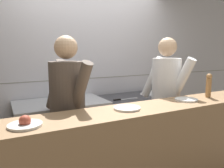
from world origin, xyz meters
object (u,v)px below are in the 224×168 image
at_px(stock_pot, 63,95).
at_px(plated_dish_dessert, 186,100).
at_px(mixing_bowl_steel, 149,91).
at_px(pepper_mill, 209,85).
at_px(plated_dish_appetiser, 127,108).
at_px(chef_head_cook, 68,112).
at_px(oven_range, 62,136).
at_px(chefs_knife, 123,99).
at_px(plated_dish_main, 25,124).
at_px(chef_sous, 165,99).

relative_size(stock_pot, plated_dish_dessert, 1.23).
distance_m(stock_pot, mixing_bowl_steel, 1.40).
distance_m(plated_dish_dessert, pepper_mill, 0.37).
xyz_separation_m(plated_dish_appetiser, pepper_mill, (1.09, 0.01, 0.13)).
distance_m(stock_pot, chef_head_cook, 0.68).
distance_m(stock_pot, pepper_mill, 1.77).
relative_size(pepper_mill, chef_head_cook, 0.16).
bearing_deg(oven_range, chefs_knife, -8.57).
bearing_deg(oven_range, plated_dish_dessert, -46.26).
xyz_separation_m(stock_pot, mixing_bowl_steel, (1.39, 0.02, -0.07)).
distance_m(plated_dish_appetiser, plated_dish_dessert, 0.74).
height_order(plated_dish_dessert, chef_head_cook, chef_head_cook).
bearing_deg(plated_dish_dessert, oven_range, 133.74).
xyz_separation_m(plated_dish_main, chef_sous, (1.72, 0.51, -0.10)).
distance_m(oven_range, mixing_bowl_steel, 1.51).
bearing_deg(chef_sous, stock_pot, 133.00).
bearing_deg(chef_sous, plated_dish_main, -179.27).
bearing_deg(plated_dish_main, pepper_mill, 2.10).
bearing_deg(pepper_mill, chefs_knife, 119.11).
bearing_deg(stock_pot, plated_dish_appetiser, -76.36).
bearing_deg(plated_dish_dessert, plated_dish_main, -177.71).
height_order(mixing_bowl_steel, chefs_knife, mixing_bowl_steel).
height_order(chefs_knife, pepper_mill, pepper_mill).
relative_size(plated_dish_dessert, chef_sous, 0.14).
distance_m(chefs_knife, pepper_mill, 1.15).
distance_m(chefs_knife, chef_sous, 0.62).
bearing_deg(oven_range, chef_sous, -29.57).
bearing_deg(mixing_bowl_steel, oven_range, -178.53).
height_order(pepper_mill, chef_head_cook, chef_head_cook).
xyz_separation_m(chefs_knife, pepper_mill, (0.54, -0.97, 0.30)).
distance_m(oven_range, chef_sous, 1.43).
relative_size(oven_range, stock_pot, 3.94).
bearing_deg(chef_head_cook, plated_dish_appetiser, -66.71).
bearing_deg(plated_dish_appetiser, chef_head_cook, 131.72).
height_order(plated_dish_appetiser, plated_dish_dessert, same).
bearing_deg(plated_dish_appetiser, stock_pot, 103.64).
relative_size(oven_range, chef_sous, 0.66).
height_order(oven_range, chefs_knife, oven_range).
bearing_deg(chef_sous, chef_head_cook, 163.57).
xyz_separation_m(plated_dish_dessert, chef_head_cook, (-1.15, 0.46, -0.10)).
height_order(oven_range, chef_head_cook, chef_head_cook).
relative_size(plated_dish_appetiser, pepper_mill, 0.90).
distance_m(plated_dish_main, chef_sous, 1.79).
height_order(oven_range, mixing_bowl_steel, mixing_bowl_steel).
bearing_deg(mixing_bowl_steel, chef_head_cook, -155.93).
bearing_deg(oven_range, chef_head_cook, -98.16).
bearing_deg(chef_head_cook, stock_pot, 59.86).
xyz_separation_m(oven_range, pepper_mill, (1.40, -1.10, 0.73)).
height_order(chefs_knife, plated_dish_dessert, plated_dish_dessert).
bearing_deg(plated_dish_appetiser, plated_dish_main, -176.03).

